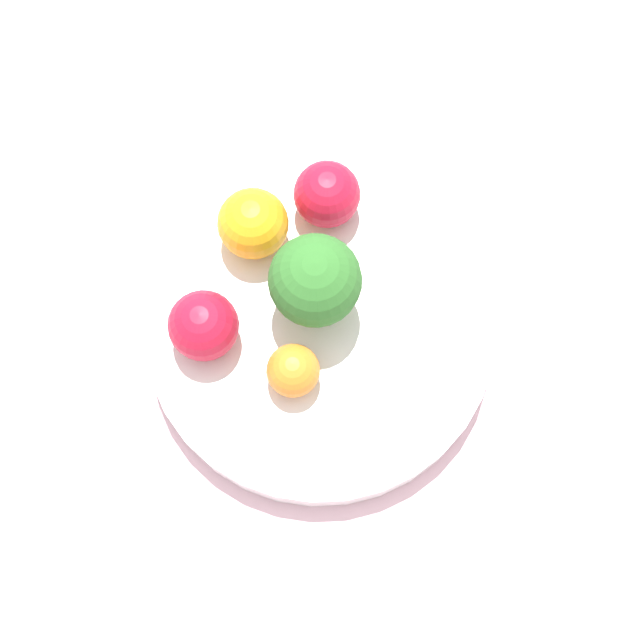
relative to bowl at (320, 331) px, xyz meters
The scene contains 8 objects.
ground_plane 0.03m from the bowl, ahead, with size 6.00×6.00×0.00m, color gray.
table_surface 0.02m from the bowl, ahead, with size 1.20×1.20×0.02m.
bowl is the anchor object (origin of this frame).
broccoli 0.06m from the bowl, 36.73° to the left, with size 0.06×0.06×0.07m.
apple_red 0.09m from the bowl, 121.40° to the left, with size 0.05×0.05×0.05m.
apple_green 0.09m from the bowl, 22.15° to the left, with size 0.05×0.05×0.05m.
orange_front 0.05m from the bowl, behind, with size 0.04×0.04×0.04m.
orange_back 0.09m from the bowl, 60.71° to the left, with size 0.05×0.05×0.05m.
Camera 1 is at (-0.16, -0.08, 0.63)m, focal length 50.00 mm.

